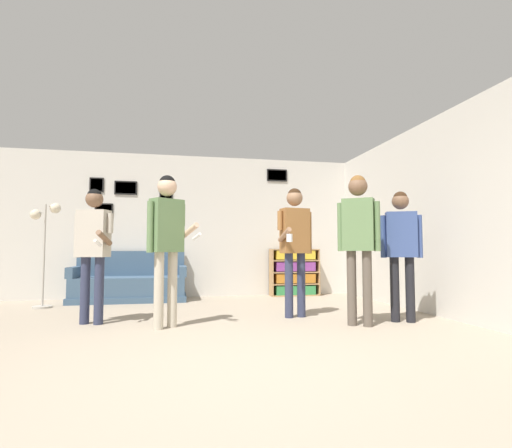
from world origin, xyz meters
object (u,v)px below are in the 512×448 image
(person_spectator_near_bookshelf, at_px, (359,231))
(person_player_foreground_left, at_px, (93,241))
(person_player_foreground_center, at_px, (167,233))
(bookshelf, at_px, (294,272))
(person_watcher_holding_cup, at_px, (295,237))
(floor_lamp, at_px, (45,235))
(person_spectator_far_right, at_px, (401,242))
(couch, at_px, (130,284))

(person_spectator_near_bookshelf, bearing_deg, person_player_foreground_left, 166.76)
(person_player_foreground_center, bearing_deg, person_spectator_near_bookshelf, -7.75)
(bookshelf, xyz_separation_m, person_player_foreground_left, (-3.25, -2.40, 0.54))
(bookshelf, xyz_separation_m, person_watcher_holding_cup, (-0.72, -2.42, 0.61))
(person_spectator_near_bookshelf, bearing_deg, person_watcher_holding_cup, 128.31)
(bookshelf, distance_m, person_spectator_near_bookshelf, 3.20)
(floor_lamp, relative_size, person_watcher_holding_cup, 0.94)
(person_spectator_far_right, bearing_deg, bookshelf, 99.08)
(couch, height_order, bookshelf, bookshelf)
(floor_lamp, xyz_separation_m, person_player_foreground_center, (1.89, -2.00, -0.04))
(person_spectator_near_bookshelf, bearing_deg, bookshelf, 87.22)
(floor_lamp, bearing_deg, person_player_foreground_center, -46.63)
(bookshelf, relative_size, person_player_foreground_left, 0.59)
(person_player_foreground_left, bearing_deg, floor_lamp, 122.80)
(person_watcher_holding_cup, bearing_deg, floor_lamp, 155.95)
(bookshelf, height_order, floor_lamp, floor_lamp)
(couch, relative_size, bookshelf, 2.03)
(person_player_foreground_left, xyz_separation_m, person_player_foreground_center, (0.87, -0.43, 0.09))
(bookshelf, height_order, person_spectator_far_right, person_spectator_far_right)
(bookshelf, relative_size, person_watcher_holding_cup, 0.56)
(bookshelf, bearing_deg, couch, -176.27)
(bookshelf, height_order, person_player_foreground_left, person_player_foreground_left)
(bookshelf, distance_m, person_player_foreground_left, 4.08)
(person_player_foreground_center, bearing_deg, floor_lamp, 133.37)
(person_player_foreground_left, bearing_deg, person_spectator_far_right, -9.16)
(floor_lamp, height_order, person_player_foreground_center, person_player_foreground_center)
(person_watcher_holding_cup, bearing_deg, couch, 136.46)
(person_spectator_near_bookshelf, bearing_deg, floor_lamp, 150.78)
(bookshelf, xyz_separation_m, person_spectator_far_right, (0.48, -3.01, 0.54))
(bookshelf, bearing_deg, floor_lamp, -168.95)
(person_spectator_far_right, bearing_deg, floor_lamp, 155.40)
(person_player_foreground_left, height_order, person_watcher_holding_cup, person_watcher_holding_cup)
(couch, height_order, person_player_foreground_center, person_player_foreground_center)
(person_spectator_near_bookshelf, bearing_deg, person_spectator_far_right, 11.45)
(bookshelf, bearing_deg, person_watcher_holding_cup, -106.58)
(bookshelf, distance_m, person_watcher_holding_cup, 2.59)
(floor_lamp, bearing_deg, couch, 27.58)
(person_spectator_near_bookshelf, xyz_separation_m, person_spectator_far_right, (0.63, 0.13, -0.12))
(bookshelf, xyz_separation_m, person_player_foreground_center, (-2.38, -2.83, 0.63))
(person_watcher_holding_cup, bearing_deg, person_spectator_near_bookshelf, -51.69)
(bookshelf, height_order, person_spectator_near_bookshelf, person_spectator_near_bookshelf)
(person_watcher_holding_cup, relative_size, person_spectator_near_bookshelf, 0.96)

